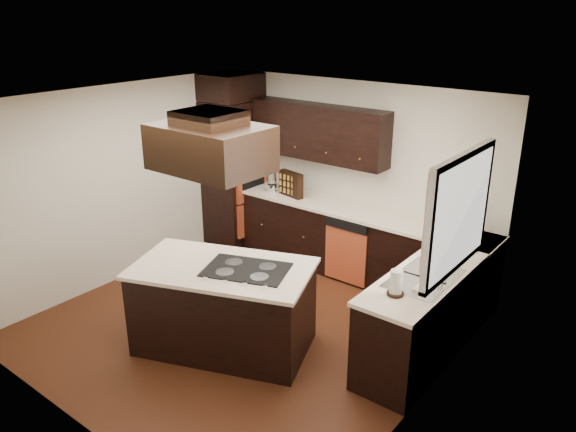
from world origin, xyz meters
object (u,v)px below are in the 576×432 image
object	(u,v)px
island	(224,309)
spice_rack	(291,184)
oven_column	(234,173)
range_hood	(211,148)

from	to	relation	value
island	spice_rack	distance (m)	2.42
oven_column	spice_rack	xyz separation A→B (m)	(1.05, 0.02, 0.03)
oven_column	range_hood	world-z (taller)	range_hood
island	range_hood	distance (m)	1.72
island	oven_column	bearing A→B (deg)	109.51
island	spice_rack	xyz separation A→B (m)	(-0.82, 2.19, 0.65)
oven_column	spice_rack	bearing A→B (deg)	0.84
spice_rack	range_hood	bearing A→B (deg)	-57.53
range_hood	island	bearing A→B (deg)	96.97
oven_column	spice_rack	world-z (taller)	oven_column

